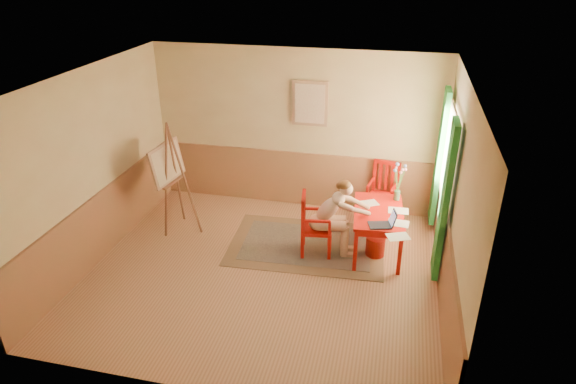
% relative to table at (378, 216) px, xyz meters
% --- Properties ---
extents(room, '(5.04, 4.54, 2.84)m').
position_rel_table_xyz_m(room, '(-1.56, -0.89, 0.77)').
color(room, tan).
rests_on(room, ground).
extents(wainscot, '(5.00, 4.50, 1.00)m').
position_rel_table_xyz_m(wainscot, '(-1.56, -0.09, -0.13)').
color(wainscot, '#A7714D').
rests_on(wainscot, room).
extents(window, '(0.12, 2.01, 2.20)m').
position_rel_table_xyz_m(window, '(0.86, 0.21, 0.71)').
color(window, white).
rests_on(window, room).
extents(wall_portrait, '(0.60, 0.05, 0.76)m').
position_rel_table_xyz_m(wall_portrait, '(-1.31, 1.32, 1.27)').
color(wall_portrait, tan).
rests_on(wall_portrait, room).
extents(rug, '(2.48, 1.73, 0.02)m').
position_rel_table_xyz_m(rug, '(-1.07, -0.04, -0.62)').
color(rug, '#8C7251').
rests_on(rug, room).
extents(table, '(0.82, 1.25, 0.72)m').
position_rel_table_xyz_m(table, '(0.00, 0.00, 0.00)').
color(table, '#BD0D03').
rests_on(table, room).
extents(chair_left, '(0.51, 0.49, 0.98)m').
position_rel_table_xyz_m(chair_left, '(-0.94, -0.23, -0.14)').
color(chair_left, '#BD0D03').
rests_on(chair_left, room).
extents(chair_back, '(0.54, 0.56, 1.04)m').
position_rel_table_xyz_m(chair_back, '(0.02, 1.05, -0.11)').
color(chair_back, '#BD0D03').
rests_on(chair_back, room).
extents(figure, '(0.94, 0.46, 1.24)m').
position_rel_table_xyz_m(figure, '(-0.65, -0.19, 0.05)').
color(figure, beige).
rests_on(figure, room).
extents(laptop, '(0.41, 0.31, 0.22)m').
position_rel_table_xyz_m(laptop, '(0.10, -0.43, 0.13)').
color(laptop, '#1E2338').
rests_on(laptop, table).
extents(papers, '(0.83, 1.22, 0.00)m').
position_rel_table_xyz_m(papers, '(0.18, -0.19, 0.09)').
color(papers, white).
rests_on(papers, table).
extents(vase, '(0.22, 0.29, 0.59)m').
position_rel_table_xyz_m(vase, '(0.24, 0.44, 0.36)').
color(vase, '#3F724C').
rests_on(vase, table).
extents(wastebasket, '(0.36, 0.36, 0.31)m').
position_rel_table_xyz_m(wastebasket, '(-0.00, -0.09, -0.48)').
color(wastebasket, '#B21D10').
rests_on(wastebasket, room).
extents(easel, '(0.65, 0.83, 1.85)m').
position_rel_table_xyz_m(easel, '(-3.32, 0.02, 0.46)').
color(easel, brown).
rests_on(easel, room).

